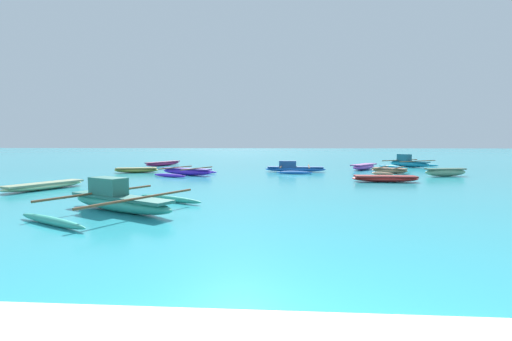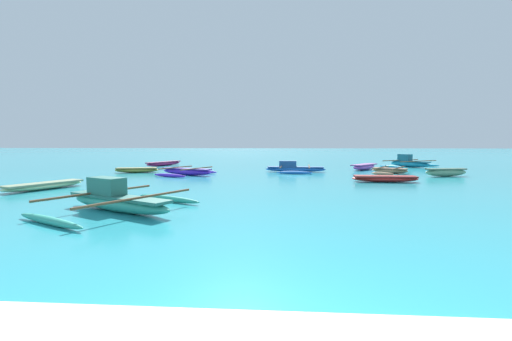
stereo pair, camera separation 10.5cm
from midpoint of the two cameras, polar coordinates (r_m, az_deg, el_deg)
moored_boat_0 at (r=26.25m, az=17.40°, el=0.64°), size 2.54×2.93×0.41m
moored_boat_1 at (r=30.54m, az=23.91°, el=1.20°), size 5.08×4.43×1.03m
moored_boat_2 at (r=30.41m, az=-15.31°, el=1.15°), size 2.13×4.03×0.35m
moored_boat_3 at (r=22.89m, az=28.91°, el=-0.20°), size 2.60×0.97×0.47m
moored_boat_4 at (r=21.31m, az=-11.64°, el=-0.16°), size 3.59×3.90×0.47m
moored_boat_5 at (r=10.64m, az=-22.25°, el=-4.64°), size 4.33×4.84×0.95m
moored_boat_6 at (r=18.38m, az=20.55°, el=-1.23°), size 3.27×0.93×0.32m
moored_boat_7 at (r=16.99m, az=-31.95°, el=-2.14°), size 2.07×3.43×0.29m
moored_boat_8 at (r=23.84m, az=-19.40°, el=0.10°), size 2.88×1.36×0.33m
moored_boat_9 at (r=23.27m, az=6.23°, el=0.38°), size 4.11×3.82×0.74m
moored_boat_10 at (r=23.81m, az=21.23°, el=0.04°), size 3.02×3.82×0.39m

